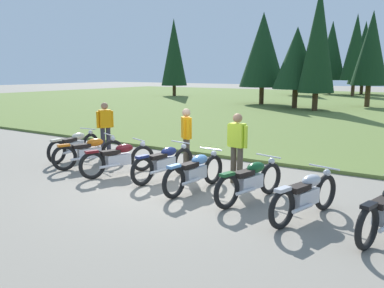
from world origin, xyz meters
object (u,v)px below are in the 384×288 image
at_px(motorcycle_navy, 164,162).
at_px(rider_in_hivis_vest, 237,144).
at_px(rider_near_row_end, 105,125).
at_px(motorcycle_british_green, 250,180).
at_px(motorcycle_maroon, 119,158).
at_px(motorcycle_orange, 90,152).
at_px(motorcycle_silver, 306,195).
at_px(rider_with_back_turned, 186,136).
at_px(motorcycle_sky_blue, 195,172).
at_px(motorcycle_cream, 75,145).

height_order(motorcycle_navy, rider_in_hivis_vest, rider_in_hivis_vest).
bearing_deg(rider_near_row_end, rider_in_hivis_vest, -7.57).
relative_size(motorcycle_british_green, rider_near_row_end, 1.24).
bearing_deg(motorcycle_maroon, motorcycle_british_green, -1.01).
distance_m(motorcycle_orange, motorcycle_navy, 2.53).
height_order(motorcycle_silver, rider_with_back_turned, rider_with_back_turned).
distance_m(motorcycle_maroon, motorcycle_british_green, 3.72).
bearing_deg(motorcycle_silver, motorcycle_sky_blue, 172.27).
bearing_deg(motorcycle_british_green, rider_with_back_turned, 150.94).
height_order(motorcycle_cream, rider_in_hivis_vest, rider_in_hivis_vest).
bearing_deg(rider_in_hivis_vest, rider_near_row_end, 172.43).
distance_m(motorcycle_silver, rider_in_hivis_vest, 2.57).
bearing_deg(rider_near_row_end, motorcycle_maroon, -37.57).
relative_size(motorcycle_sky_blue, rider_in_hivis_vest, 1.26).
bearing_deg(motorcycle_cream, motorcycle_british_green, -6.58).
bearing_deg(motorcycle_british_green, rider_near_row_end, 163.86).
height_order(motorcycle_maroon, motorcycle_sky_blue, same).
xyz_separation_m(motorcycle_silver, rider_with_back_turned, (-3.80, 1.78, 0.51)).
relative_size(motorcycle_cream, rider_with_back_turned, 1.26).
bearing_deg(motorcycle_navy, motorcycle_orange, -178.09).
xyz_separation_m(motorcycle_maroon, rider_with_back_turned, (1.18, 1.35, 0.51)).
distance_m(motorcycle_cream, rider_with_back_turned, 3.71).
relative_size(motorcycle_maroon, rider_with_back_turned, 1.20).
relative_size(rider_in_hivis_vest, rider_with_back_turned, 1.00).
bearing_deg(motorcycle_sky_blue, rider_with_back_turned, 130.17).
xyz_separation_m(rider_with_back_turned, rider_near_row_end, (-3.29, 0.27, 0.00)).
relative_size(motorcycle_silver, rider_in_hivis_vest, 1.23).
bearing_deg(motorcycle_silver, motorcycle_cream, 171.73).
bearing_deg(motorcycle_sky_blue, rider_near_row_end, 159.25).
xyz_separation_m(motorcycle_maroon, rider_near_row_end, (-2.11, 1.62, 0.51)).
distance_m(motorcycle_orange, motorcycle_british_green, 5.01).
distance_m(motorcycle_sky_blue, rider_in_hivis_vest, 1.26).
xyz_separation_m(motorcycle_maroon, rider_in_hivis_vest, (2.88, 0.96, 0.51)).
xyz_separation_m(motorcycle_cream, motorcycle_navy, (3.68, -0.37, 0.00)).
distance_m(motorcycle_sky_blue, motorcycle_silver, 2.62).
relative_size(rider_with_back_turned, rider_near_row_end, 1.00).
distance_m(motorcycle_british_green, rider_with_back_turned, 2.95).
bearing_deg(motorcycle_maroon, motorcycle_cream, 165.15).
relative_size(motorcycle_maroon, motorcycle_british_green, 0.97).
bearing_deg(motorcycle_orange, motorcycle_maroon, -8.51).
distance_m(motorcycle_maroon, motorcycle_navy, 1.28).
bearing_deg(rider_with_back_turned, motorcycle_sky_blue, -49.83).
height_order(motorcycle_sky_blue, rider_in_hivis_vest, rider_in_hivis_vest).
bearing_deg(rider_with_back_turned, motorcycle_maroon, -131.22).
bearing_deg(motorcycle_maroon, rider_in_hivis_vest, 18.39).
height_order(motorcycle_british_green, rider_near_row_end, rider_near_row_end).
relative_size(motorcycle_silver, rider_with_back_turned, 1.23).
distance_m(motorcycle_cream, motorcycle_british_green, 6.19).
relative_size(motorcycle_maroon, rider_in_hivis_vest, 1.20).
height_order(motorcycle_cream, motorcycle_orange, same).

